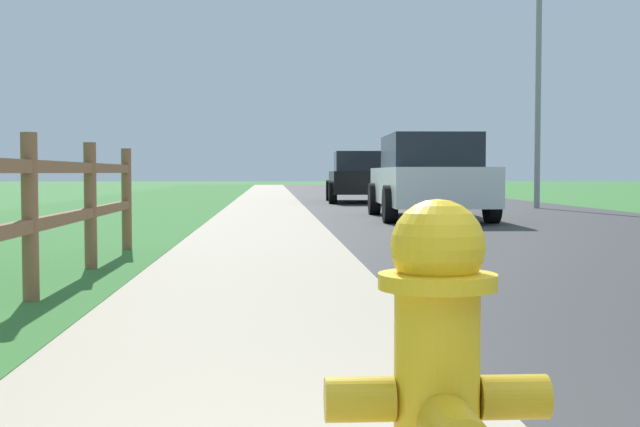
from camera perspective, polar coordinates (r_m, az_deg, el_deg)
The scene contains 8 objects.
ground_plane at distance 26.14m, azimuth -1.38°, elevation 0.82°, with size 120.00×120.00×0.00m, color #397833.
road_asphalt at distance 28.46m, azimuth 5.55°, elevation 0.97°, with size 7.00×66.00×0.01m, color #373737.
curb_concrete at distance 28.20m, azimuth -7.62°, elevation 0.94°, with size 6.00×66.00×0.01m, color #B7A78C.
grass_verge at distance 28.36m, azimuth -10.64°, elevation 0.93°, with size 5.00×66.00×0.00m, color #397833.
fire_hydrant at distance 1.99m, azimuth 7.81°, elevation -10.75°, with size 0.51×0.43×0.81m.
parked_suv_white at distance 16.35m, azimuth 7.18°, elevation 2.44°, with size 2.10×4.91×1.58m.
parked_car_black at distance 25.26m, azimuth 2.79°, elevation 2.40°, with size 2.14×4.38×1.48m.
street_lamp at distance 21.87m, azimuth 14.54°, elevation 10.90°, with size 1.17×0.20×6.80m.
Camera 1 is at (-0.87, -1.11, 0.87)m, focal length 48.35 mm.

